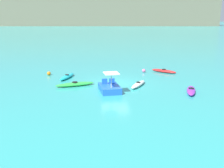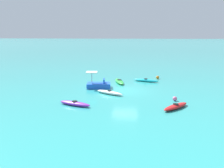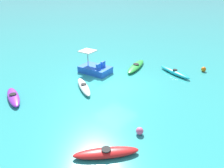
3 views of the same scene
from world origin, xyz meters
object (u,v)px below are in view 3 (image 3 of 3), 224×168
object	(u,v)px
kayak_cyan	(175,72)
pedal_boat_blue	(95,68)
kayak_green	(136,66)
buoy_orange	(204,69)
buoy_pink	(140,131)
kayak_white	(84,87)
kayak_red	(106,153)
kayak_purple	(13,97)

from	to	relation	value
kayak_cyan	pedal_boat_blue	size ratio (longest dim) A/B	1.17
kayak_green	buoy_orange	size ratio (longest dim) A/B	8.78
kayak_cyan	buoy_pink	world-z (taller)	same
kayak_white	kayak_cyan	world-z (taller)	same
kayak_red	pedal_boat_blue	distance (m)	9.36
kayak_green	pedal_boat_blue	world-z (taller)	pedal_boat_blue
pedal_boat_blue	kayak_red	bearing A→B (deg)	49.02
buoy_pink	kayak_green	bearing A→B (deg)	-141.99
kayak_cyan	kayak_purple	bearing A→B (deg)	-27.59
kayak_purple	pedal_boat_blue	size ratio (longest dim) A/B	1.07
kayak_green	buoy_pink	xyz separation A→B (m)	(6.92, 5.41, 0.02)
buoy_pink	buoy_orange	bearing A→B (deg)	-174.50
kayak_white	kayak_cyan	xyz separation A→B (m)	(-6.49, 3.29, -0.00)
kayak_purple	buoy_orange	bearing A→B (deg)	150.98
kayak_purple	buoy_orange	world-z (taller)	buoy_orange
kayak_white	pedal_boat_blue	distance (m)	2.97
kayak_purple	kayak_green	size ratio (longest dim) A/B	0.83
kayak_purple	kayak_green	bearing A→B (deg)	165.41
kayak_red	buoy_orange	world-z (taller)	buoy_orange
pedal_boat_blue	buoy_orange	world-z (taller)	pedal_boat_blue
kayak_white	kayak_green	bearing A→B (deg)	176.86
kayak_purple	buoy_orange	distance (m)	14.19
kayak_red	kayak_white	bearing A→B (deg)	-123.06
kayak_white	buoy_pink	bearing A→B (deg)	75.77
kayak_white	pedal_boat_blue	xyz separation A→B (m)	(-2.54, -1.54, 0.17)
pedal_boat_blue	buoy_orange	size ratio (longest dim) A/B	6.75
kayak_green	pedal_boat_blue	size ratio (longest dim) A/B	1.30
kayak_white	pedal_boat_blue	bearing A→B (deg)	-148.78
kayak_green	buoy_pink	bearing A→B (deg)	38.01
kayak_cyan	pedal_boat_blue	distance (m)	6.24
kayak_green	buoy_orange	bearing A→B (deg)	124.42
kayak_cyan	pedal_boat_blue	world-z (taller)	pedal_boat_blue
buoy_orange	kayak_red	bearing A→B (deg)	3.69
pedal_boat_blue	buoy_pink	size ratio (longest dim) A/B	7.10
kayak_purple	kayak_red	bearing A→B (deg)	92.22
kayak_white	kayak_red	distance (m)	6.59
kayak_white	kayak_green	distance (m)	5.48
kayak_red	buoy_orange	distance (m)	12.14
kayak_purple	pedal_boat_blue	bearing A→B (deg)	174.69
kayak_purple	buoy_orange	size ratio (longest dim) A/B	7.25
kayak_cyan	buoy_orange	size ratio (longest dim) A/B	7.89
kayak_cyan	pedal_boat_blue	bearing A→B (deg)	-50.70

